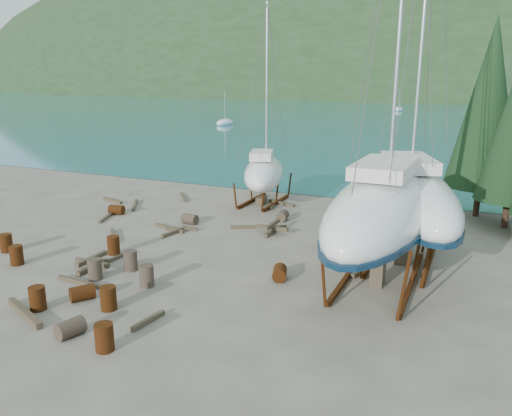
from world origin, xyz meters
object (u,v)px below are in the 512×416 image
at_px(small_sailboat_shore, 264,173).
at_px(worker, 343,239).
at_px(large_sailboat_near, 385,206).
at_px(large_sailboat_far, 408,195).

distance_m(small_sailboat_shore, worker, 10.91).
xyz_separation_m(large_sailboat_near, worker, (-2.10, 1.92, -2.23)).
bearing_deg(large_sailboat_near, worker, 139.54).
relative_size(large_sailboat_far, worker, 10.15).
height_order(large_sailboat_near, small_sailboat_shore, large_sailboat_near).
bearing_deg(small_sailboat_shore, worker, -65.70).
bearing_deg(large_sailboat_far, large_sailboat_near, -119.58).
bearing_deg(large_sailboat_near, large_sailboat_far, 82.10).
relative_size(large_sailboat_near, worker, 10.76).
bearing_deg(large_sailboat_far, small_sailboat_shore, 125.53).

